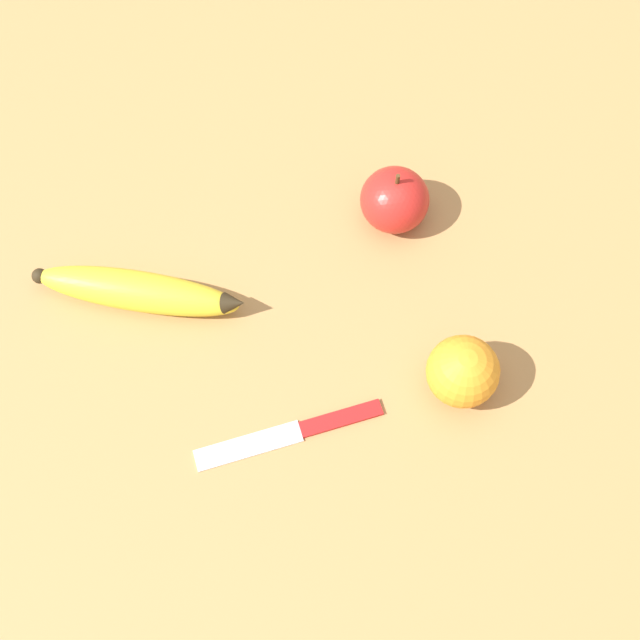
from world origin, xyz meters
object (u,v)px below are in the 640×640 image
object	(u,v)px
apple	(395,200)
orange	(463,371)
paring_knife	(296,431)
banana	(139,291)

from	to	relation	value
apple	orange	bearing A→B (deg)	-98.79
apple	paring_knife	distance (m)	0.27
orange	apple	xyz separation A→B (m)	(0.03, 0.20, -0.00)
orange	apple	size ratio (longest dim) A/B	0.91
banana	apple	size ratio (longest dim) A/B	2.53
banana	apple	bearing A→B (deg)	30.57
orange	paring_knife	xyz separation A→B (m)	(-0.17, 0.02, -0.03)
orange	paring_knife	world-z (taller)	orange
apple	banana	bearing A→B (deg)	175.45
banana	paring_knife	size ratio (longest dim) A/B	1.06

